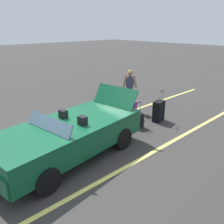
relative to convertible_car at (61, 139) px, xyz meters
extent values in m
plane|color=#383533|center=(-0.20, -0.02, -0.59)|extent=(80.00, 80.00, 0.00)
cube|color=#EAE066|center=(-0.20, -1.31, -0.59)|extent=(18.00, 0.12, 0.01)
cube|color=#EAE066|center=(-0.20, 1.39, -0.59)|extent=(18.00, 0.12, 0.01)
cube|color=#0F4C2D|center=(-0.20, -0.02, 0.03)|extent=(4.28, 2.23, 0.64)
cube|color=#0F4C2D|center=(1.23, 0.15, -0.08)|extent=(1.50, 1.82, 0.38)
cube|color=slate|center=(0.31, 0.04, 0.50)|extent=(0.36, 1.56, 0.31)
cube|color=black|center=(-0.44, 0.32, 0.46)|extent=(0.19, 0.24, 0.22)
cube|color=black|center=(-0.36, -0.41, 0.46)|extent=(0.19, 0.24, 0.22)
cube|color=#0F4C2D|center=(-2.13, -0.25, 0.63)|extent=(0.52, 1.53, 0.57)
cylinder|color=black|center=(0.97, 0.93, -0.29)|extent=(0.62, 0.29, 0.60)
cylinder|color=black|center=(1.16, -0.68, -0.29)|extent=(0.62, 0.29, 0.60)
cylinder|color=black|center=(-1.56, 0.63, -0.29)|extent=(0.62, 0.29, 0.60)
cylinder|color=black|center=(-1.36, -0.98, -0.29)|extent=(0.62, 0.29, 0.60)
cube|color=black|center=(-4.00, 0.08, -0.22)|extent=(0.53, 0.37, 0.74)
cube|color=black|center=(-3.97, -0.07, -0.28)|extent=(0.38, 0.10, 0.41)
cylinder|color=gray|center=(-3.89, 0.18, 0.34)|extent=(0.02, 0.02, 0.38)
cylinder|color=gray|center=(-4.14, 0.13, 0.34)|extent=(0.02, 0.02, 0.38)
cylinder|color=black|center=(-4.02, 0.15, 0.52)|extent=(0.26, 0.08, 0.03)
sphere|color=black|center=(-3.86, 0.22, -0.57)|extent=(0.04, 0.04, 0.04)
sphere|color=black|center=(-4.19, 0.14, -0.57)|extent=(0.04, 0.04, 0.04)
cube|color=#991E8C|center=(-3.56, -0.85, -0.28)|extent=(0.45, 0.46, 0.62)
sphere|color=black|center=(-3.40, -0.89, -0.57)|extent=(0.04, 0.04, 0.04)
sphere|color=black|center=(-3.59, -0.68, -0.57)|extent=(0.04, 0.04, 0.04)
cube|color=black|center=(-3.00, -0.03, -0.34)|extent=(0.39, 0.31, 0.50)
cube|color=black|center=(-2.96, 0.07, -0.38)|extent=(0.26, 0.12, 0.28)
cylinder|color=gray|center=(-3.11, -0.05, 0.09)|extent=(0.03, 0.03, 0.36)
cylinder|color=gray|center=(-2.93, -0.11, 0.09)|extent=(0.03, 0.03, 0.36)
cylinder|color=black|center=(-3.02, -0.08, 0.27)|extent=(0.18, 0.09, 0.03)
sphere|color=black|center=(-3.14, -0.06, -0.57)|extent=(0.04, 0.04, 0.04)
sphere|color=black|center=(-2.92, -0.14, -0.57)|extent=(0.04, 0.04, 0.04)
cylinder|color=#4C3F2D|center=(-4.18, -1.39, -0.18)|extent=(0.21, 0.21, 0.82)
cylinder|color=#4C3F2D|center=(-4.05, -1.53, -0.18)|extent=(0.21, 0.21, 0.82)
ellipsoid|color=#2D384C|center=(-4.11, -1.46, 0.53)|extent=(0.38, 0.38, 0.60)
sphere|color=#A37556|center=(-4.11, -1.46, 0.92)|extent=(0.21, 0.21, 0.21)
sphere|color=tan|center=(-4.11, -1.46, 0.97)|extent=(0.18, 0.18, 0.18)
cylinder|color=#A37556|center=(-4.25, -1.31, 0.59)|extent=(0.20, 0.20, 0.53)
cylinder|color=#A37556|center=(-3.97, -1.61, 0.59)|extent=(0.20, 0.20, 0.53)
camera|label=1|loc=(2.86, 4.86, 2.68)|focal=38.77mm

